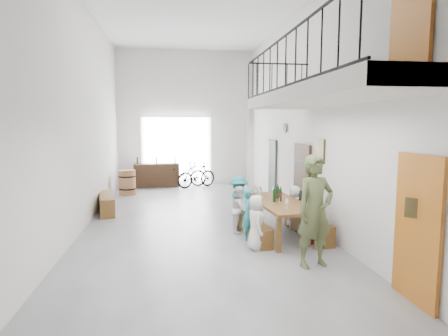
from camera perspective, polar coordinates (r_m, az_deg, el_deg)
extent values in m
plane|color=slate|center=(9.86, -4.09, -8.08)|extent=(12.00, 12.00, 0.00)
plane|color=silver|center=(15.53, -5.81, 7.51)|extent=(5.50, 0.00, 5.50)
plane|color=silver|center=(3.59, 2.72, 10.68)|extent=(5.50, 0.00, 5.50)
plane|color=silver|center=(9.74, -20.74, 7.68)|extent=(0.00, 12.00, 12.00)
plane|color=silver|center=(10.11, 11.67, 7.91)|extent=(0.00, 12.00, 12.00)
plane|color=white|center=(10.00, -4.37, 24.08)|extent=(12.00, 12.00, 0.00)
cube|color=white|center=(15.49, -7.22, 2.50)|extent=(2.80, 0.08, 2.80)
cube|color=#A95D18|center=(5.90, 27.36, -8.33)|extent=(0.06, 0.95, 2.10)
cube|color=#332011|center=(9.92, 11.75, -2.20)|extent=(0.06, 1.10, 2.00)
cube|color=#2F3A2F|center=(12.57, 7.39, -0.28)|extent=(0.06, 0.80, 2.00)
cube|color=#A95D18|center=(6.25, 26.66, 20.80)|extent=(0.06, 0.90, 1.95)
cube|color=#3F3519|center=(8.81, 14.45, 2.53)|extent=(0.04, 0.45, 0.55)
cylinder|color=white|center=(11.23, 9.34, 6.03)|extent=(0.04, 0.28, 0.28)
cube|color=white|center=(6.87, 14.95, 10.60)|extent=(1.50, 5.60, 0.25)
cube|color=black|center=(6.77, 9.19, 19.20)|extent=(0.03, 5.60, 0.03)
cube|color=black|center=(6.64, 9.06, 12.19)|extent=(0.03, 5.60, 0.03)
cube|color=black|center=(9.59, 8.36, 15.44)|extent=(1.50, 0.03, 0.03)
cube|color=white|center=(9.33, 4.03, 0.08)|extent=(0.14, 0.14, 2.88)
cube|color=brown|center=(8.48, 8.50, -5.28)|extent=(1.16, 2.47, 0.06)
cube|color=brown|center=(7.50, 8.35, -9.98)|extent=(0.09, 0.09, 0.73)
cube|color=brown|center=(7.82, 14.08, -9.40)|extent=(0.09, 0.09, 0.73)
cube|color=brown|center=(9.39, 3.80, -6.53)|extent=(0.09, 0.09, 0.73)
cube|color=brown|center=(9.65, 8.54, -6.22)|extent=(0.09, 0.09, 0.73)
cube|color=brown|center=(8.41, 4.58, -9.22)|extent=(0.42, 1.80, 0.41)
cube|color=brown|center=(8.76, 12.60, -8.61)|extent=(0.48, 1.94, 0.44)
cylinder|color=black|center=(8.47, 8.58, -3.88)|extent=(0.07, 0.07, 0.35)
cylinder|color=black|center=(8.75, 8.20, -3.53)|extent=(0.07, 0.07, 0.35)
cylinder|color=black|center=(8.38, 7.71, -3.98)|extent=(0.07, 0.07, 0.35)
cube|color=brown|center=(11.33, -17.42, -5.12)|extent=(0.71, 1.84, 0.51)
cylinder|color=#986236|center=(13.82, -14.53, -2.14)|extent=(0.59, 0.59, 0.89)
cylinder|color=black|center=(13.86, -14.50, -3.05)|extent=(0.61, 0.61, 0.05)
cylinder|color=black|center=(13.79, -14.55, -1.22)|extent=(0.61, 0.61, 0.05)
cube|color=#332011|center=(15.30, -10.22, -1.10)|extent=(1.81, 0.58, 0.94)
cylinder|color=black|center=(15.24, -13.07, 1.12)|extent=(0.06, 0.06, 0.28)
cylinder|color=black|center=(15.29, -10.27, 1.20)|extent=(0.06, 0.06, 0.28)
cylinder|color=black|center=(15.26, -7.48, 1.24)|extent=(0.06, 0.06, 0.28)
imported|color=silver|center=(7.59, 4.92, -8.25)|extent=(0.38, 0.56, 1.11)
imported|color=teal|center=(8.20, 3.76, -7.02)|extent=(0.41, 0.49, 1.13)
imported|color=silver|center=(8.77, 2.45, -6.27)|extent=(0.53, 0.61, 1.08)
imported|color=teal|center=(9.11, 2.26, -5.16)|extent=(0.48, 0.83, 1.28)
imported|color=#A41E1C|center=(8.17, 13.49, -7.17)|extent=(0.37, 0.70, 1.15)
imported|color=black|center=(8.79, 12.05, -6.50)|extent=(0.56, 1.02, 1.05)
imported|color=silver|center=(9.28, 10.66, -5.82)|extent=(0.40, 0.55, 1.04)
imported|color=#4D5731|center=(6.78, 13.71, -6.42)|extent=(0.82, 0.64, 1.98)
imported|color=#1B451A|center=(10.55, 9.24, -5.89)|extent=(0.51, 0.48, 0.46)
imported|color=black|center=(15.22, -6.43, -0.90)|extent=(2.01, 0.80, 1.04)
imported|color=black|center=(14.95, -4.21, -1.03)|extent=(1.75, 1.22, 1.03)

